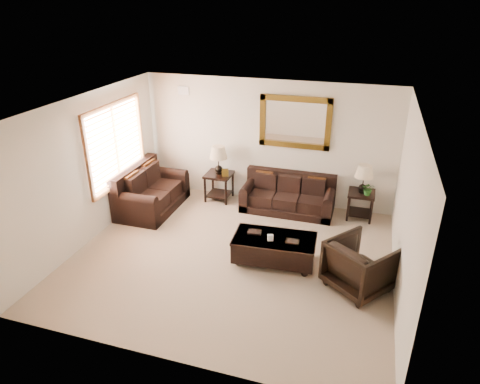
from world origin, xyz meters
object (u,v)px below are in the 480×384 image
(loveseat, at_px, (150,194))
(armchair, at_px, (361,263))
(end_table_left, at_px, (219,165))
(end_table_right, at_px, (363,184))
(sofa, at_px, (288,197))
(coffee_table, at_px, (274,247))

(loveseat, height_order, armchair, loveseat)
(end_table_left, relative_size, armchair, 1.39)
(end_table_left, distance_m, armchair, 4.04)
(end_table_right, distance_m, armchair, 2.46)
(sofa, distance_m, coffee_table, 2.04)
(armchair, bearing_deg, coffee_table, 25.61)
(end_table_left, bearing_deg, sofa, -2.09)
(end_table_left, bearing_deg, coffee_table, -49.90)
(sofa, height_order, armchair, armchair)
(end_table_right, bearing_deg, sofa, -176.95)
(loveseat, height_order, end_table_right, end_table_right)
(end_table_left, bearing_deg, end_table_right, 0.41)
(sofa, xyz_separation_m, coffee_table, (0.17, -2.04, 0.01))
(coffee_table, bearing_deg, loveseat, 154.47)
(end_table_right, height_order, coffee_table, end_table_right)
(sofa, distance_m, end_table_left, 1.68)
(loveseat, bearing_deg, armchair, -108.85)
(sofa, height_order, end_table_left, end_table_left)
(sofa, relative_size, coffee_table, 1.34)
(sofa, bearing_deg, end_table_right, 3.05)
(coffee_table, bearing_deg, end_table_left, 126.25)
(sofa, height_order, coffee_table, sofa)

